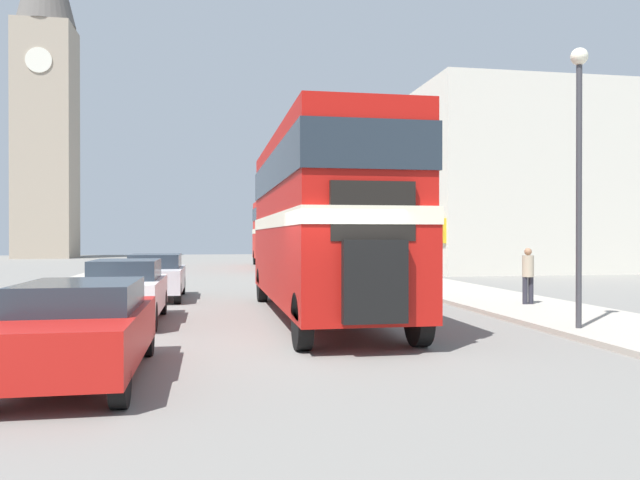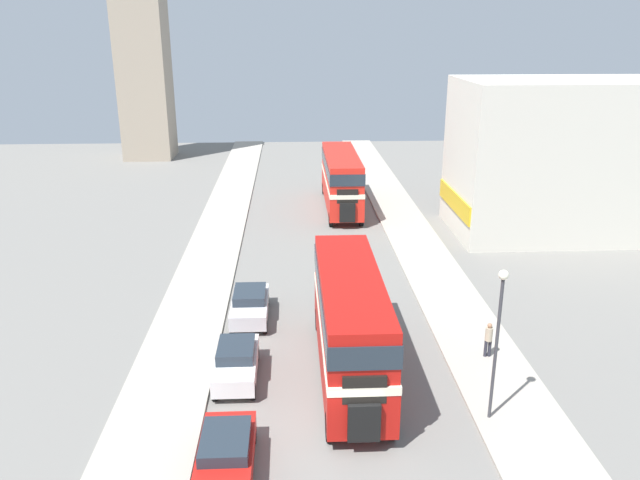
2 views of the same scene
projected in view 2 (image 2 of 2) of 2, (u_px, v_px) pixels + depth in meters
ground_plane at (341, 440)px, 22.02m from camera, size 120.00×120.00×0.00m
sidewalk_right at (528, 432)px, 22.31m from camera, size 3.50×120.00×0.12m
sidewalk_left at (148, 444)px, 21.70m from camera, size 3.50×120.00×0.12m
double_decker_bus at (350, 317)px, 25.30m from camera, size 2.49×10.49×4.48m
bus_distant at (341, 176)px, 49.11m from camera, size 2.53×11.21×4.43m
car_parked_near at (226, 455)px, 20.10m from camera, size 1.78×4.19×1.38m
car_parked_mid at (236, 362)px, 25.64m from camera, size 1.69×3.91×1.48m
car_parked_far at (250, 304)px, 30.94m from camera, size 1.76×4.07×1.46m
pedestrian_walking at (489, 338)px, 27.07m from camera, size 0.32×0.32×1.59m
street_lamp at (499, 324)px, 21.86m from camera, size 0.36×0.36×5.86m
shop_building_block at (596, 158)px, 42.83m from camera, size 19.28×8.41×10.55m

